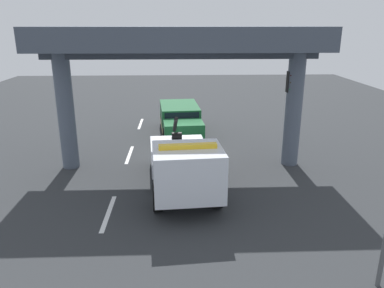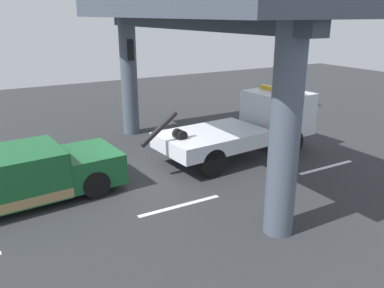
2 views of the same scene
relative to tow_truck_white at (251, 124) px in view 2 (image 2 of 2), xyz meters
name	(u,v)px [view 2 (image 2 of 2)]	position (x,y,z in m)	size (l,w,h in m)	color
ground_plane	(145,177)	(-4.58, -0.06, -1.25)	(60.00, 40.00, 0.10)	#2D3033
lane_stripe_mid	(180,206)	(-4.58, -2.63, -1.20)	(2.60, 0.16, 0.01)	silver
lane_stripe_east	(327,167)	(1.42, -2.63, -1.20)	(2.60, 0.16, 0.01)	silver
tow_truck_white	(251,124)	(0.00, 0.00, 0.00)	(7.33, 2.84, 2.46)	silver
towed_van_green	(21,177)	(-8.43, -0.07, -0.42)	(5.35, 2.57, 1.58)	#195B2D
overpass_structure	(182,14)	(-3.07, -0.06, 4.05)	(3.60, 12.02, 6.10)	#4C5666
traffic_light_near	(131,66)	(-3.06, 4.71, 1.89)	(0.39, 0.32, 4.24)	#515456
traffic_light_far	(279,58)	(5.44, 4.71, 1.81)	(0.39, 0.32, 4.13)	#515456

